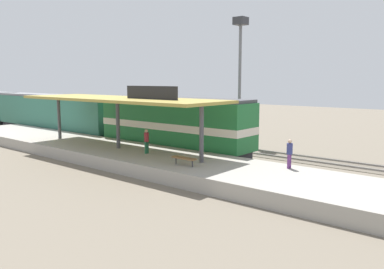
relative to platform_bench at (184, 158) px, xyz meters
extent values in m
plane|color=#706656|center=(8.00, 7.78, -1.34)|extent=(120.00, 120.00, 0.00)
cube|color=#5F5649|center=(6.00, 7.78, -1.32)|extent=(3.20, 110.00, 0.04)
cube|color=gray|center=(5.28, 7.78, -1.26)|extent=(0.10, 110.00, 0.16)
cube|color=gray|center=(6.72, 7.78, -1.26)|extent=(0.10, 110.00, 0.16)
cube|color=#5F5649|center=(10.60, 7.78, -1.32)|extent=(3.20, 110.00, 0.04)
cube|color=gray|center=(9.88, 7.78, -1.26)|extent=(0.10, 110.00, 0.16)
cube|color=gray|center=(11.32, 7.78, -1.26)|extent=(0.10, 110.00, 0.16)
cube|color=#9E998E|center=(1.40, 7.78, -0.89)|extent=(6.00, 44.00, 0.90)
cylinder|color=#47474C|center=(1.40, -0.22, 1.36)|extent=(0.28, 0.28, 3.60)
cylinder|color=#47474C|center=(1.40, 7.78, 1.36)|extent=(0.28, 0.28, 3.60)
cylinder|color=#47474C|center=(1.40, 15.78, 1.36)|extent=(0.28, 0.28, 3.60)
cube|color=#A38E3D|center=(1.40, 7.78, 3.26)|extent=(5.20, 18.00, 0.20)
cube|color=black|center=(1.40, 4.18, 3.81)|extent=(0.12, 4.80, 0.90)
cylinder|color=#333338|center=(0.00, -0.65, -0.23)|extent=(0.07, 0.07, 0.42)
cylinder|color=#333338|center=(0.00, 0.65, -0.23)|extent=(0.07, 0.07, 0.42)
cube|color=brown|center=(0.00, 0.00, 0.02)|extent=(0.44, 1.70, 0.08)
cube|color=#28282D|center=(6.00, 6.43, -0.83)|extent=(2.60, 13.60, 0.70)
cube|color=#1E6B33|center=(6.00, 6.43, 1.27)|extent=(2.90, 14.40, 3.50)
cube|color=#424247|center=(6.00, 6.43, 3.14)|extent=(2.78, 14.11, 0.24)
cube|color=beige|center=(6.00, 6.43, 1.00)|extent=(2.93, 14.43, 0.56)
cube|color=#28282D|center=(6.00, 24.43, -0.83)|extent=(2.60, 19.20, 0.70)
cube|color=#2D6B56|center=(6.00, 24.43, 1.17)|extent=(2.90, 20.00, 3.30)
cube|color=slate|center=(6.00, 24.43, 2.94)|extent=(2.78, 19.60, 0.24)
cylinder|color=slate|center=(13.80, 5.08, 4.16)|extent=(0.28, 0.28, 11.00)
cube|color=#333338|center=(13.80, 5.08, 10.01)|extent=(1.10, 1.10, 0.70)
cylinder|color=#23603D|center=(1.18, 4.57, -0.02)|extent=(0.16, 0.16, 0.84)
cylinder|color=#23603D|center=(1.36, 4.57, -0.02)|extent=(0.16, 0.16, 0.84)
cylinder|color=maroon|center=(1.27, 4.57, 0.72)|extent=(0.34, 0.34, 0.64)
sphere|color=tan|center=(1.27, 4.57, 1.15)|extent=(0.23, 0.23, 0.23)
cylinder|color=#663375|center=(3.28, -5.18, -0.02)|extent=(0.16, 0.16, 0.84)
cylinder|color=#663375|center=(3.46, -5.18, -0.02)|extent=(0.16, 0.16, 0.84)
cylinder|color=navy|center=(3.37, -5.18, 0.72)|extent=(0.34, 0.34, 0.64)
sphere|color=tan|center=(3.37, -5.18, 1.15)|extent=(0.23, 0.23, 0.23)
camera|label=1|loc=(-17.29, -15.05, 4.67)|focal=36.46mm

